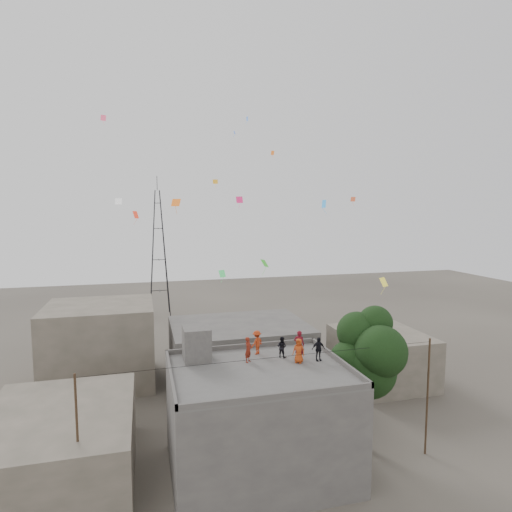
{
  "coord_description": "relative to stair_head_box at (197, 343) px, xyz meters",
  "views": [
    {
      "loc": [
        -6.2,
        -22.66,
        15.1
      ],
      "look_at": [
        0.47,
        2.39,
        12.36
      ],
      "focal_mm": 30.0,
      "sensor_mm": 36.0,
      "label": 1
    }
  ],
  "objects": [
    {
      "name": "person_red_child",
      "position": [
        2.92,
        -1.22,
        -0.24
      ],
      "size": [
        0.64,
        0.65,
        1.52
      ],
      "primitive_type": "imported",
      "rotation": [
        0.0,
        0.0,
        0.85
      ],
      "color": "maroon",
      "rests_on": "main_building"
    },
    {
      "name": "ground",
      "position": [
        3.2,
        -2.6,
        -7.1
      ],
      "size": [
        140.0,
        140.0,
        0.0
      ],
      "primitive_type": "plane",
      "color": "#443E38",
      "rests_on": "ground"
    },
    {
      "name": "kites",
      "position": [
        4.15,
        4.33,
        8.24
      ],
      "size": [
        20.02,
        18.93,
        12.94
      ],
      "color": "red",
      "rests_on": "ground"
    },
    {
      "name": "person_red_adult",
      "position": [
        6.08,
        -1.42,
        -0.13
      ],
      "size": [
        0.76,
        0.69,
        1.74
      ],
      "primitive_type": "imported",
      "rotation": [
        0.0,
        0.0,
        2.59
      ],
      "color": "maroon",
      "rests_on": "main_building"
    },
    {
      "name": "main_building",
      "position": [
        3.2,
        -2.6,
        -4.05
      ],
      "size": [
        10.0,
        8.0,
        6.1
      ],
      "color": "#4D4B48",
      "rests_on": "ground"
    },
    {
      "name": "person_orange_adult",
      "position": [
        3.79,
        0.02,
        -0.25
      ],
      "size": [
        1.12,
        1.03,
        1.51
      ],
      "primitive_type": "imported",
      "rotation": [
        0.0,
        0.0,
        -2.51
      ],
      "color": "#B43514",
      "rests_on": "main_building"
    },
    {
      "name": "neighbor_east",
      "position": [
        17.2,
        7.4,
        -4.9
      ],
      "size": [
        7.0,
        8.0,
        4.4
      ],
      "primitive_type": "cube",
      "color": "#5C5649",
      "rests_on": "ground"
    },
    {
      "name": "person_dark_adult",
      "position": [
        7.06,
        -2.08,
        -0.29
      ],
      "size": [
        0.84,
        0.36,
        1.43
      ],
      "primitive_type": "imported",
      "rotation": [
        0.0,
        0.0,
        0.01
      ],
      "color": "black",
      "rests_on": "main_building"
    },
    {
      "name": "person_orange_child",
      "position": [
        5.8,
        -2.11,
        -0.27
      ],
      "size": [
        0.85,
        0.8,
        1.46
      ],
      "primitive_type": "imported",
      "rotation": [
        0.0,
        0.0,
        -0.64
      ],
      "color": "#C14316",
      "rests_on": "main_building"
    },
    {
      "name": "utility_line",
      "position": [
        3.7,
        -3.85,
        -3.27
      ],
      "size": [
        20.12,
        0.62,
        7.4
      ],
      "color": "black",
      "rests_on": "ground"
    },
    {
      "name": "neighbor_northwest",
      "position": [
        -6.8,
        13.4,
        -3.6
      ],
      "size": [
        9.0,
        8.0,
        7.0
      ],
      "primitive_type": "cube",
      "color": "#5C5649",
      "rests_on": "ground"
    },
    {
      "name": "neighbor_west",
      "position": [
        -7.8,
        -0.6,
        -5.1
      ],
      "size": [
        8.0,
        10.0,
        4.0
      ],
      "primitive_type": "cube",
      "color": "#5C5649",
      "rests_on": "ground"
    },
    {
      "name": "neighbor_north",
      "position": [
        5.2,
        11.4,
        -4.6
      ],
      "size": [
        12.0,
        9.0,
        5.0
      ],
      "primitive_type": "cube",
      "color": "#4D4B48",
      "rests_on": "ground"
    },
    {
      "name": "tree",
      "position": [
        10.57,
        -2.0,
        -1.0
      ],
      "size": [
        4.9,
        4.6,
        9.1
      ],
      "color": "black",
      "rests_on": "ground"
    },
    {
      "name": "stair_head_box",
      "position": [
        0.0,
        0.0,
        0.0
      ],
      "size": [
        1.6,
        1.8,
        2.0
      ],
      "primitive_type": "cube",
      "color": "#4D4B48",
      "rests_on": "main_building"
    },
    {
      "name": "transmission_tower",
      "position": [
        -0.8,
        37.4,
        1.97
      ],
      "size": [
        2.97,
        2.97,
        20.01
      ],
      "color": "black",
      "rests_on": "ground"
    },
    {
      "name": "person_dark_child",
      "position": [
        5.12,
        -0.93,
        -0.35
      ],
      "size": [
        0.79,
        0.79,
        1.29
      ],
      "primitive_type": "imported",
      "rotation": [
        0.0,
        0.0,
        2.36
      ],
      "color": "black",
      "rests_on": "main_building"
    },
    {
      "name": "parapet",
      "position": [
        3.2,
        -2.6,
        -0.85
      ],
      "size": [
        10.0,
        8.0,
        0.3
      ],
      "color": "#4D4B48",
      "rests_on": "main_building"
    }
  ]
}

